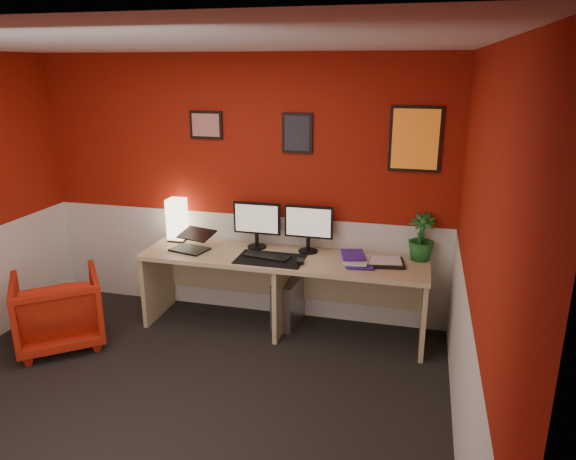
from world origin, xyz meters
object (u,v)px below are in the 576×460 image
object	(u,v)px
shoji_lamp	(177,221)
laptop	(189,239)
desk	(283,294)
monitor_left	(256,218)
monitor_right	(308,222)
pc_tower	(288,302)
armchair	(58,309)
zen_tray	(383,263)
potted_plant	(421,237)

from	to	relation	value
shoji_lamp	laptop	distance (m)	0.35
desk	monitor_left	bearing A→B (deg)	148.65
desk	monitor_right	xyz separation A→B (m)	(0.20, 0.18, 0.66)
pc_tower	armchair	distance (m)	2.07
pc_tower	laptop	bearing A→B (deg)	-162.50
desk	shoji_lamp	xyz separation A→B (m)	(-1.12, 0.20, 0.56)
monitor_left	pc_tower	bearing A→B (deg)	-7.63
zen_tray	pc_tower	distance (m)	1.03
laptop	shoji_lamp	bearing A→B (deg)	147.77
desk	pc_tower	distance (m)	0.20
desk	zen_tray	size ratio (longest dim) A/B	7.43
laptop	pc_tower	bearing A→B (deg)	26.34
shoji_lamp	armchair	distance (m)	1.33
monitor_right	pc_tower	distance (m)	0.82
shoji_lamp	zen_tray	size ratio (longest dim) A/B	1.14
monitor_left	monitor_right	world-z (taller)	same
monitor_right	zen_tray	size ratio (longest dim) A/B	1.66
desk	potted_plant	size ratio (longest dim) A/B	6.19
armchair	laptop	bearing A→B (deg)	176.75
potted_plant	pc_tower	xyz separation A→B (m)	(-1.18, -0.09, -0.71)
zen_tray	armchair	world-z (taller)	zen_tray
monitor_left	shoji_lamp	bearing A→B (deg)	178.76
laptop	armchair	xyz separation A→B (m)	(-0.97, -0.69, -0.51)
monitor_right	armchair	bearing A→B (deg)	-155.85
desk	laptop	bearing A→B (deg)	-176.78
zen_tray	potted_plant	xyz separation A→B (m)	(0.30, 0.20, 0.19)
shoji_lamp	pc_tower	bearing A→B (deg)	-3.04
potted_plant	armchair	world-z (taller)	potted_plant
potted_plant	laptop	bearing A→B (deg)	-172.31
desk	armchair	world-z (taller)	desk
pc_tower	monitor_left	bearing A→B (deg)	178.04
desk	monitor_left	xyz separation A→B (m)	(-0.30, 0.18, 0.66)
zen_tray	pc_tower	xyz separation A→B (m)	(-0.88, 0.11, -0.52)
armchair	desk	bearing A→B (deg)	163.09
desk	shoji_lamp	size ratio (longest dim) A/B	6.50
desk	monitor_left	world-z (taller)	monitor_left
zen_tray	armchair	xyz separation A→B (m)	(-2.75, -0.77, -0.42)
monitor_left	armchair	distance (m)	1.93
laptop	pc_tower	distance (m)	1.11
laptop	monitor_right	xyz separation A→B (m)	(1.08, 0.23, 0.18)
monitor_right	pc_tower	xyz separation A→B (m)	(-0.18, -0.04, -0.80)
laptop	pc_tower	world-z (taller)	laptop
monitor_right	potted_plant	bearing A→B (deg)	2.74
shoji_lamp	monitor_left	distance (m)	0.83
desk	zen_tray	distance (m)	0.98
shoji_lamp	potted_plant	distance (m)	2.32
armchair	pc_tower	bearing A→B (deg)	166.49
monitor_right	monitor_left	bearing A→B (deg)	-179.86
desk	monitor_right	bearing A→B (deg)	43.08
monitor_left	armchair	size ratio (longest dim) A/B	0.81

